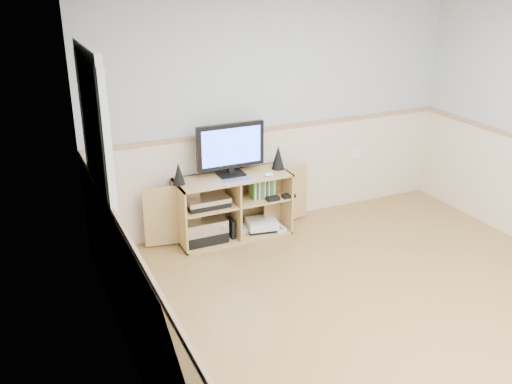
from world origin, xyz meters
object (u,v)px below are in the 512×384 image
game_consoles (260,225)px  monitor (231,148)px  keyboard (239,180)px  media_cabinet (231,204)px

game_consoles → monitor: bearing=168.4°
monitor → game_consoles: (0.30, -0.06, -0.86)m
keyboard → game_consoles: bearing=33.0°
keyboard → game_consoles: keyboard is taller
media_cabinet → monitor: 0.60m
media_cabinet → game_consoles: bearing=-12.4°
keyboard → game_consoles: 0.67m
media_cabinet → keyboard: (0.00, -0.19, 0.32)m
keyboard → game_consoles: size_ratio=0.61×
media_cabinet → game_consoles: size_ratio=3.89×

